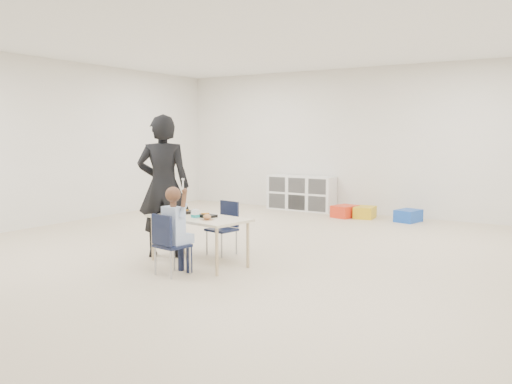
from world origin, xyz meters
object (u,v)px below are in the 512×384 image
Objects in this scene: adult at (163,186)px; child at (172,227)px; cubby_shelf at (301,193)px; chair_near at (172,244)px; table at (199,240)px.

child is at bearing 104.92° from adult.
cubby_shelf is 0.79× the size of adult.
chair_near is 0.38× the size of adult.
chair_near is at bearing 9.32° from child.
adult is at bearing -84.36° from cubby_shelf.
cubby_shelf is (-1.15, 5.26, -0.19)m from child.
cubby_shelf is at bearing -116.67° from adult.
cubby_shelf is (-1.08, 4.71, 0.06)m from table.
cubby_shelf reaches higher than chair_near.
table is 0.94× the size of cubby_shelf.
chair_near is 0.49× the size of cubby_shelf.
child is (0.06, -0.55, 0.25)m from table.
child is 5.38m from cubby_shelf.
adult is (-0.69, 0.64, 0.55)m from chair_near.
table is 0.74× the size of adult.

